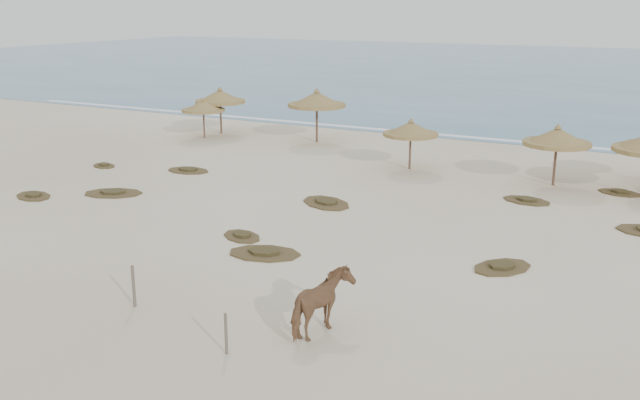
% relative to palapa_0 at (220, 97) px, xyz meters
% --- Properties ---
extents(ground, '(160.00, 160.00, 0.00)m').
position_rel_palapa_0_xyz_m(ground, '(12.87, -20.05, -2.31)').
color(ground, beige).
rests_on(ground, ground).
extents(ocean, '(200.00, 100.00, 0.01)m').
position_rel_palapa_0_xyz_m(ocean, '(12.87, 54.95, -2.31)').
color(ocean, '#2C5E85').
rests_on(ocean, ground).
extents(foam_line, '(70.00, 0.60, 0.01)m').
position_rel_palapa_0_xyz_m(foam_line, '(12.87, 5.95, -2.31)').
color(foam_line, white).
rests_on(foam_line, ground).
extents(palapa_0, '(3.83, 3.83, 2.98)m').
position_rel_palapa_0_xyz_m(palapa_0, '(0.00, 0.00, 0.00)').
color(palapa_0, brown).
rests_on(palapa_0, ground).
extents(palapa_1, '(3.39, 3.39, 2.49)m').
position_rel_palapa_0_xyz_m(palapa_1, '(-0.03, -1.74, -0.38)').
color(palapa_1, brown).
rests_on(palapa_1, ground).
extents(palapa_2, '(3.94, 3.94, 3.22)m').
position_rel_palapa_0_xyz_m(palapa_2, '(6.74, 0.33, 0.19)').
color(palapa_2, brown).
rests_on(palapa_2, ground).
extents(palapa_3, '(3.18, 3.18, 2.57)m').
position_rel_palapa_0_xyz_m(palapa_3, '(14.24, -3.84, -0.32)').
color(palapa_3, brown).
rests_on(palapa_3, ground).
extents(palapa_4, '(3.77, 3.77, 2.84)m').
position_rel_palapa_0_xyz_m(palapa_4, '(21.25, -3.88, -0.11)').
color(palapa_4, brown).
rests_on(palapa_4, ground).
extents(horse, '(1.10, 2.04, 1.65)m').
position_rel_palapa_0_xyz_m(horse, '(18.92, -22.30, -1.49)').
color(horse, '#8A603E').
rests_on(horse, ground).
extents(fence_post_near, '(0.11, 0.11, 1.19)m').
position_rel_palapa_0_xyz_m(fence_post_near, '(13.56, -23.18, -1.72)').
color(fence_post_near, brown).
rests_on(fence_post_near, ground).
extents(fence_post_far, '(0.10, 0.10, 1.05)m').
position_rel_palapa_0_xyz_m(fence_post_far, '(17.40, -24.27, -1.79)').
color(fence_post_far, brown).
rests_on(fence_post_far, ground).
extents(scrub_0, '(2.29, 1.88, 0.16)m').
position_rel_palapa_0_xyz_m(scrub_0, '(1.81, -16.43, -2.26)').
color(scrub_0, '#503F23').
rests_on(scrub_0, ground).
extents(scrub_1, '(3.03, 2.56, 0.16)m').
position_rel_palapa_0_xyz_m(scrub_1, '(4.51, -14.45, -2.26)').
color(scrub_1, '#503F23').
rests_on(scrub_1, ground).
extents(scrub_2, '(2.04, 1.77, 0.16)m').
position_rel_palapa_0_xyz_m(scrub_2, '(12.83, -16.80, -2.26)').
color(scrub_2, '#503F23').
rests_on(scrub_2, ground).
extents(scrub_3, '(3.01, 2.70, 0.16)m').
position_rel_palapa_0_xyz_m(scrub_3, '(13.48, -11.51, -2.26)').
color(scrub_3, '#503F23').
rests_on(scrub_3, ground).
extents(scrub_4, '(2.26, 2.49, 0.16)m').
position_rel_palapa_0_xyz_m(scrub_4, '(21.81, -15.55, -2.26)').
color(scrub_4, '#503F23').
rests_on(scrub_4, ground).
extents(scrub_6, '(2.29, 1.54, 0.16)m').
position_rel_palapa_0_xyz_m(scrub_6, '(4.70, -9.44, -2.26)').
color(scrub_6, '#503F23').
rests_on(scrub_6, ground).
extents(scrub_7, '(2.28, 1.74, 0.16)m').
position_rel_palapa_0_xyz_m(scrub_7, '(20.79, -7.26, -2.26)').
color(scrub_7, '#503F23').
rests_on(scrub_7, ground).
extents(scrub_8, '(1.73, 1.44, 0.16)m').
position_rel_palapa_0_xyz_m(scrub_8, '(0.23, -10.60, -2.26)').
color(scrub_8, '#503F23').
rests_on(scrub_8, ground).
extents(scrub_9, '(2.80, 2.19, 0.16)m').
position_rel_palapa_0_xyz_m(scrub_9, '(14.49, -17.94, -2.26)').
color(scrub_9, '#503F23').
rests_on(scrub_9, ground).
extents(scrub_10, '(2.06, 1.56, 0.16)m').
position_rel_palapa_0_xyz_m(scrub_10, '(24.12, -4.06, -2.26)').
color(scrub_10, '#503F23').
rests_on(scrub_10, ground).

